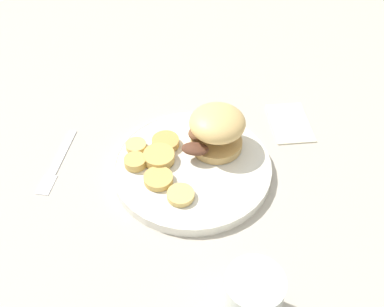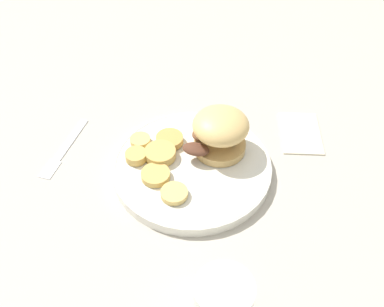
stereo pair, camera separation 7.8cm
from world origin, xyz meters
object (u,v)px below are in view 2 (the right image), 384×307
Objects in this scene: sandwich at (219,131)px; drinking_glass at (223,305)px; fork at (65,148)px; dinner_plate at (192,167)px.

drinking_glass is (-0.28, 0.15, -0.02)m from sandwich.
sandwich reaches higher than fork.
dinner_plate is 2.20× the size of sandwich.
drinking_glass is (-0.43, -0.10, 0.05)m from fork.
drinking_glass is at bearing -167.32° from fork.
fork is (0.15, 0.25, -0.06)m from sandwich.
dinner_plate is 0.25m from fork.
dinner_plate is at bearing -19.16° from drinking_glass.
sandwich reaches higher than dinner_plate.
dinner_plate is at bearing 102.67° from sandwich.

